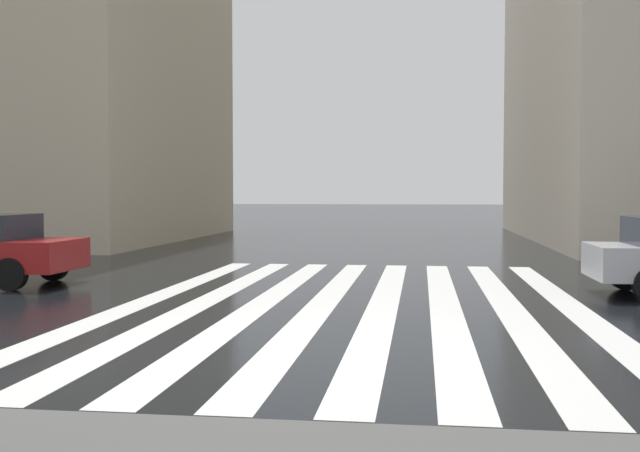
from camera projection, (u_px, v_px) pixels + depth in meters
The scene contains 2 objects.
ground_plane at pixel (274, 352), 8.65m from camera, with size 220.00×220.00×0.00m, color black.
zebra_crossing at pixel (354, 303), 12.53m from camera, with size 13.00×7.50×0.01m.
Camera 1 is at (-8.43, -1.67, 1.84)m, focal length 42.18 mm.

